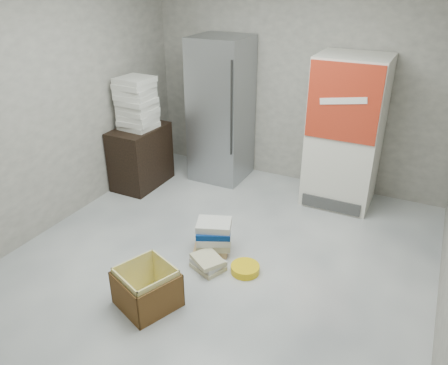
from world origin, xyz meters
TOP-DOWN VIEW (x-y plane):
  - ground at (0.00, 0.00)m, footprint 5.00×5.00m
  - room_shell at (0.00, 0.00)m, footprint 4.04×5.04m
  - steel_fridge at (-0.90, 2.13)m, footprint 0.70×0.72m
  - coke_cooler at (0.75, 2.12)m, footprint 0.80×0.73m
  - wood_shelf at (-1.73, 1.40)m, footprint 0.50×0.80m
  - supply_box_stack at (-1.72, 1.40)m, footprint 0.44×0.44m
  - phonebook_stack_main at (-0.13, 0.42)m, footprint 0.46×0.41m
  - phonebook_stack_side at (-0.04, 0.14)m, footprint 0.38×0.36m
  - cardboard_box at (-0.27, -0.53)m, footprint 0.60×0.60m
  - bucket_lid at (0.31, 0.26)m, footprint 0.37×0.37m

SIDE VIEW (x-z plane):
  - ground at x=0.00m, z-range 0.00..0.00m
  - bucket_lid at x=0.31m, z-range 0.00..0.07m
  - phonebook_stack_side at x=-0.04m, z-range 0.00..0.14m
  - cardboard_box at x=-0.27m, z-range -0.03..0.34m
  - phonebook_stack_main at x=-0.13m, z-range 0.00..0.35m
  - wood_shelf at x=-1.73m, z-range 0.00..0.80m
  - coke_cooler at x=0.75m, z-range 0.00..1.80m
  - steel_fridge at x=-0.90m, z-range 0.00..1.90m
  - supply_box_stack at x=-1.72m, z-range 0.80..1.45m
  - room_shell at x=0.00m, z-range 0.39..3.21m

